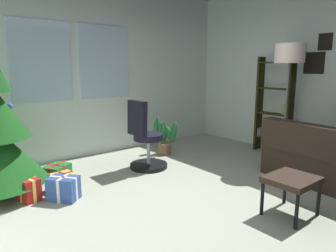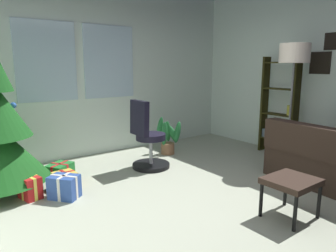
% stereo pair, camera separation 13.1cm
% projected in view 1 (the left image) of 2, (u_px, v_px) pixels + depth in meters
% --- Properties ---
extents(ground_plane, '(5.18, 5.11, 0.10)m').
position_uv_depth(ground_plane, '(206.00, 206.00, 3.50)').
color(ground_plane, '#A2A994').
extents(wall_back_with_windows, '(5.18, 0.12, 2.85)m').
position_uv_depth(wall_back_with_windows, '(96.00, 70.00, 5.20)').
color(wall_back_with_windows, silver).
rests_on(wall_back_with_windows, ground_plane).
extents(wall_right_with_frames, '(0.12, 5.11, 2.85)m').
position_uv_depth(wall_right_with_frames, '(327.00, 71.00, 4.85)').
color(wall_right_with_frames, silver).
rests_on(wall_right_with_frames, ground_plane).
extents(footstool, '(0.49, 0.43, 0.41)m').
position_uv_depth(footstool, '(292.00, 182.00, 3.12)').
color(footstool, '#30221B').
rests_on(footstool, ground_plane).
extents(gift_box_red, '(0.24, 0.30, 0.27)m').
position_uv_depth(gift_box_red, '(28.00, 189.00, 3.51)').
color(gift_box_red, red).
rests_on(gift_box_red, ground_plane).
extents(gift_box_green, '(0.42, 0.40, 0.17)m').
position_uv_depth(gift_box_green, '(57.00, 171.00, 4.27)').
color(gift_box_green, '#1E722D').
rests_on(gift_box_green, ground_plane).
extents(gift_box_gold, '(0.27, 0.27, 0.21)m').
position_uv_depth(gift_box_gold, '(63.00, 182.00, 3.81)').
color(gift_box_gold, gold).
rests_on(gift_box_gold, ground_plane).
extents(gift_box_blue, '(0.37, 0.39, 0.28)m').
position_uv_depth(gift_box_blue, '(64.00, 188.00, 3.53)').
color(gift_box_blue, '#2D4C99').
rests_on(gift_box_blue, ground_plane).
extents(office_chair, '(0.56, 0.56, 1.02)m').
position_uv_depth(office_chair, '(145.00, 142.00, 4.56)').
color(office_chair, black).
rests_on(office_chair, ground_plane).
extents(bookshelf, '(0.18, 0.64, 1.66)m').
position_uv_depth(bookshelf, '(274.00, 112.00, 5.36)').
color(bookshelf, black).
rests_on(bookshelf, ground_plane).
extents(floor_lamp, '(0.44, 0.44, 1.83)m').
position_uv_depth(floor_lamp, '(290.00, 60.00, 4.61)').
color(floor_lamp, slate).
rests_on(floor_lamp, ground_plane).
extents(potted_plant, '(0.48, 0.40, 0.64)m').
position_uv_depth(potted_plant, '(164.00, 138.00, 5.35)').
color(potted_plant, '#8B6143').
rests_on(potted_plant, ground_plane).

